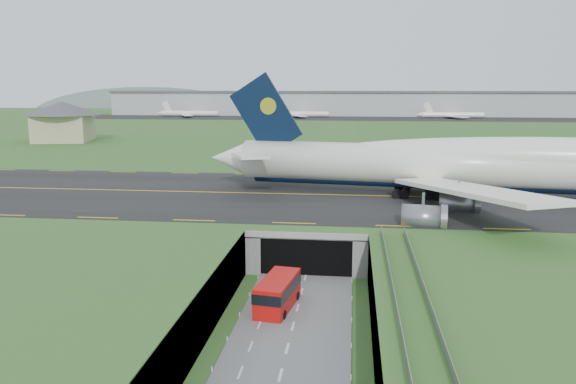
# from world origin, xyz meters

# --- Properties ---
(ground) EXTENTS (900.00, 900.00, 0.00)m
(ground) POSITION_xyz_m (0.00, 0.00, 0.00)
(ground) COLOR #2E5722
(ground) RESTS_ON ground
(airfield_deck) EXTENTS (800.00, 800.00, 6.00)m
(airfield_deck) POSITION_xyz_m (0.00, 0.00, 3.00)
(airfield_deck) COLOR gray
(airfield_deck) RESTS_ON ground
(trench_road) EXTENTS (12.00, 75.00, 0.20)m
(trench_road) POSITION_xyz_m (0.00, -7.50, 0.10)
(trench_road) COLOR slate
(trench_road) RESTS_ON ground
(taxiway) EXTENTS (800.00, 44.00, 0.18)m
(taxiway) POSITION_xyz_m (0.00, 33.00, 6.09)
(taxiway) COLOR black
(taxiway) RESTS_ON airfield_deck
(tunnel_portal) EXTENTS (17.00, 22.30, 6.00)m
(tunnel_portal) POSITION_xyz_m (0.00, 16.71, 3.33)
(tunnel_portal) COLOR gray
(tunnel_portal) RESTS_ON ground
(guideway) EXTENTS (3.00, 53.00, 7.05)m
(guideway) POSITION_xyz_m (11.00, -19.11, 5.32)
(guideway) COLOR #A8A8A3
(guideway) RESTS_ON ground
(jumbo_jet) EXTENTS (104.07, 64.74, 21.61)m
(jumbo_jet) POSITION_xyz_m (29.79, 32.63, 11.83)
(jumbo_jet) COLOR white
(jumbo_jet) RESTS_ON ground
(shuttle_tram) EXTENTS (4.50, 8.97, 3.47)m
(shuttle_tram) POSITION_xyz_m (-2.22, -3.16, 1.90)
(shuttle_tram) COLOR red
(shuttle_tram) RESTS_ON ground
(service_building) EXTENTS (29.50, 29.50, 13.56)m
(service_building) POSITION_xyz_m (-91.43, 118.00, 14.03)
(service_building) COLOR #BEB589
(service_building) RESTS_ON ground
(cargo_terminal) EXTENTS (320.00, 67.00, 15.60)m
(cargo_terminal) POSITION_xyz_m (-0.18, 299.41, 13.96)
(cargo_terminal) COLOR #B2B2B2
(cargo_terminal) RESTS_ON ground
(distant_hills) EXTENTS (700.00, 91.00, 60.00)m
(distant_hills) POSITION_xyz_m (64.38, 430.00, -4.00)
(distant_hills) COLOR slate
(distant_hills) RESTS_ON ground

